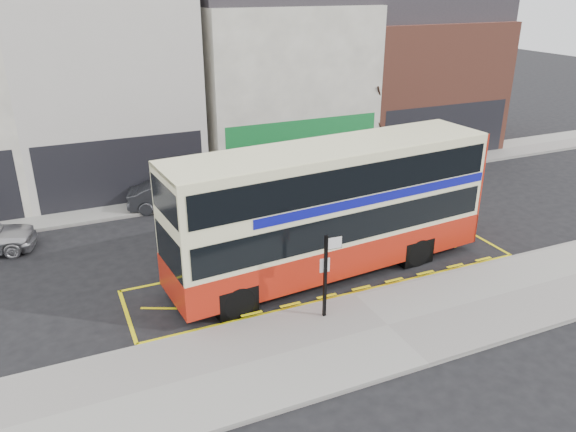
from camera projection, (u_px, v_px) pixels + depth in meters
name	position (u px, v px, depth m)	size (l,w,h in m)	color
ground	(349.00, 293.00, 18.71)	(120.00, 120.00, 0.00)	black
pavement	(387.00, 327.00, 16.74)	(40.00, 4.00, 0.15)	gray
kerb	(355.00, 296.00, 18.37)	(40.00, 0.15, 0.15)	gray
far_pavement	(240.00, 188.00, 27.96)	(50.00, 3.00, 0.15)	gray
road_markings	(327.00, 272.00, 20.06)	(14.00, 3.40, 0.01)	yellow
terrace_left	(102.00, 77.00, 27.24)	(8.00, 8.01, 11.80)	silver
terrace_green_shop	(273.00, 71.00, 30.69)	(9.00, 8.01, 11.30)	white
terrace_right	(409.00, 70.00, 34.24)	(9.00, 8.01, 10.30)	brown
double_decker_bus	(332.00, 208.00, 19.25)	(11.74, 3.64, 4.62)	#F5F2BA
bus_stop_post	(327.00, 268.00, 16.58)	(0.67, 0.12, 2.69)	black
car_grey	(174.00, 195.00, 25.34)	(1.40, 4.02, 1.33)	#3C3E43
car_white	(441.00, 157.00, 30.90)	(1.78, 4.37, 1.27)	silver
street_tree_right	(372.00, 94.00, 30.13)	(2.71, 2.71, 5.84)	black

